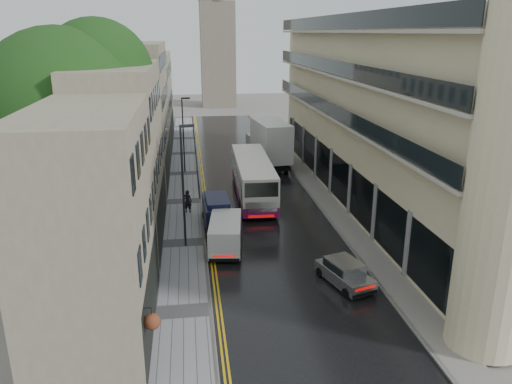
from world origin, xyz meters
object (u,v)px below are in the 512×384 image
object	(u,v)px
tree_far	(105,115)
silver_hatchback	(347,286)
navy_van	(207,219)
lamp_post_far	(183,136)
lamp_post_near	(183,188)
cream_bus	(241,191)
white_van	(210,245)
pedestrian	(188,201)
tree_near	(67,138)
white_lorry	(262,148)

from	to	relation	value
tree_far	silver_hatchback	size ratio (longest dim) A/B	3.41
navy_van	lamp_post_far	xyz separation A→B (m)	(-1.45, 15.82, 2.50)
lamp_post_far	lamp_post_near	bearing A→B (deg)	-90.06
cream_bus	white_van	bearing A→B (deg)	-107.03
tree_far	lamp_post_near	bearing A→B (deg)	-65.64
navy_van	pedestrian	distance (m)	4.59
tree_near	tree_far	distance (m)	13.02
pedestrian	lamp_post_near	distance (m)	6.81
white_lorry	lamp_post_near	bearing A→B (deg)	-120.20
tree_near	lamp_post_near	xyz separation A→B (m)	(6.77, -1.29, -3.00)
cream_bus	navy_van	bearing A→B (deg)	-120.31
silver_hatchback	navy_van	size ratio (longest dim) A/B	0.82
white_van	lamp_post_far	world-z (taller)	lamp_post_far
cream_bus	navy_van	xyz separation A→B (m)	(-2.78, -4.49, -0.45)
tree_far	lamp_post_near	xyz separation A→B (m)	(6.47, -14.29, -2.28)
pedestrian	lamp_post_near	xyz separation A→B (m)	(-0.19, -6.13, 2.96)
navy_van	pedestrian	size ratio (longest dim) A/B	2.57
navy_van	lamp_post_far	bearing A→B (deg)	93.53
lamp_post_far	cream_bus	bearing A→B (deg)	-69.64
white_van	cream_bus	bearing A→B (deg)	78.43
white_lorry	silver_hatchback	bearing A→B (deg)	-95.04
tree_far	silver_hatchback	bearing A→B (deg)	-56.13
cream_bus	lamp_post_far	bearing A→B (deg)	111.99
white_lorry	lamp_post_far	size ratio (longest dim) A/B	1.25
pedestrian	cream_bus	bearing A→B (deg)	-158.50
silver_hatchback	lamp_post_far	size ratio (longest dim) A/B	0.51
tree_near	white_van	size ratio (longest dim) A/B	3.15
white_lorry	navy_van	xyz separation A→B (m)	(-6.00, -15.36, -1.19)
tree_near	white_van	xyz separation A→B (m)	(8.20, -3.40, -5.93)
tree_near	white_lorry	bearing A→B (deg)	48.03
lamp_post_far	white_van	bearing A→B (deg)	-85.91
white_lorry	white_van	world-z (taller)	white_lorry
white_van	lamp_post_near	size ratio (longest dim) A/B	0.58
tree_near	lamp_post_far	world-z (taller)	tree_near
navy_van	lamp_post_near	size ratio (longest dim) A/B	0.58
silver_hatchback	pedestrian	distance (m)	15.77
navy_van	tree_near	bearing A→B (deg)	-178.75
tree_far	cream_bus	size ratio (longest dim) A/B	1.07
tree_near	lamp_post_far	bearing A→B (deg)	67.45
cream_bus	navy_van	size ratio (longest dim) A/B	2.61
tree_near	pedestrian	bearing A→B (deg)	34.79
white_lorry	pedestrian	world-z (taller)	white_lorry
tree_near	white_van	distance (m)	10.67
lamp_post_near	cream_bus	bearing A→B (deg)	44.26
cream_bus	white_van	world-z (taller)	cream_bus
cream_bus	lamp_post_far	world-z (taller)	lamp_post_far
silver_hatchback	navy_van	world-z (taller)	navy_van
white_lorry	lamp_post_far	world-z (taller)	lamp_post_far
tree_near	pedestrian	distance (m)	10.36
silver_hatchback	tree_far	bearing A→B (deg)	106.92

